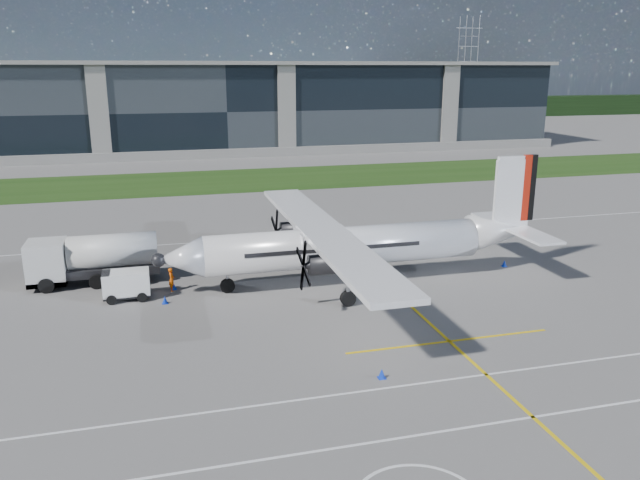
% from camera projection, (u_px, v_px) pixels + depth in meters
% --- Properties ---
extents(ground, '(400.00, 400.00, 0.00)m').
position_uv_depth(ground, '(258.00, 191.00, 76.43)').
color(ground, '#5E5B59').
rests_on(ground, ground).
extents(grass_strip, '(400.00, 18.00, 0.04)m').
position_uv_depth(grass_strip, '(249.00, 180.00, 83.87)').
color(grass_strip, '#1C3D10').
rests_on(grass_strip, ground).
extents(terminal_building, '(120.00, 20.00, 15.00)m').
position_uv_depth(terminal_building, '(221.00, 108.00, 111.68)').
color(terminal_building, black).
rests_on(terminal_building, ground).
extents(tree_line, '(400.00, 6.00, 6.00)m').
position_uv_depth(tree_line, '(197.00, 112.00, 168.76)').
color(tree_line, black).
rests_on(tree_line, ground).
extents(pylon_east, '(9.00, 4.60, 30.00)m').
position_uv_depth(pylon_east, '(467.00, 66.00, 195.92)').
color(pylon_east, gray).
rests_on(pylon_east, ground).
extents(yellow_taxiway_centerline, '(0.20, 70.00, 0.01)m').
position_uv_depth(yellow_taxiway_centerline, '(358.00, 258.00, 49.23)').
color(yellow_taxiway_centerline, yellow).
rests_on(yellow_taxiway_centerline, ground).
extents(white_lane_line, '(90.00, 0.15, 0.01)m').
position_uv_depth(white_lane_line, '(470.00, 427.00, 26.13)').
color(white_lane_line, white).
rests_on(white_lane_line, ground).
extents(turboprop_aircraft, '(27.29, 28.30, 8.49)m').
position_uv_depth(turboprop_aircraft, '(358.00, 223.00, 42.89)').
color(turboprop_aircraft, white).
rests_on(turboprop_aircraft, ground).
extents(fuel_tanker_truck, '(9.14, 2.97, 3.43)m').
position_uv_depth(fuel_tanker_truck, '(84.00, 260.00, 43.08)').
color(fuel_tanker_truck, silver).
rests_on(fuel_tanker_truck, ground).
extents(baggage_tug, '(3.12, 1.87, 1.87)m').
position_uv_depth(baggage_tug, '(127.00, 285.00, 40.42)').
color(baggage_tug, white).
rests_on(baggage_tug, ground).
extents(ground_crew_person, '(0.62, 0.81, 1.84)m').
position_uv_depth(ground_crew_person, '(171.00, 278.00, 41.89)').
color(ground_crew_person, '#F25907').
rests_on(ground_crew_person, ground).
extents(safety_cone_nose_stbd, '(0.36, 0.36, 0.50)m').
position_uv_depth(safety_cone_nose_stbd, '(174.00, 286.00, 42.32)').
color(safety_cone_nose_stbd, '#0B2EC4').
rests_on(safety_cone_nose_stbd, ground).
extents(safety_cone_stbdwing, '(0.36, 0.36, 0.50)m').
position_uv_depth(safety_cone_stbdwing, '(287.00, 231.00, 56.42)').
color(safety_cone_stbdwing, '#0B2EC4').
rests_on(safety_cone_stbdwing, ground).
extents(safety_cone_fwd, '(0.36, 0.36, 0.50)m').
position_uv_depth(safety_cone_fwd, '(134.00, 293.00, 40.92)').
color(safety_cone_fwd, '#0B2EC4').
rests_on(safety_cone_fwd, ground).
extents(safety_cone_nose_port, '(0.36, 0.36, 0.50)m').
position_uv_depth(safety_cone_nose_port, '(165.00, 300.00, 39.77)').
color(safety_cone_nose_port, '#0B2EC4').
rests_on(safety_cone_nose_port, ground).
extents(safety_cone_portwing, '(0.36, 0.36, 0.50)m').
position_uv_depth(safety_cone_portwing, '(382.00, 373.00, 30.19)').
color(safety_cone_portwing, '#0B2EC4').
rests_on(safety_cone_portwing, ground).
extents(safety_cone_tail, '(0.36, 0.36, 0.50)m').
position_uv_depth(safety_cone_tail, '(504.00, 263.00, 47.21)').
color(safety_cone_tail, '#0B2EC4').
rests_on(safety_cone_tail, ground).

